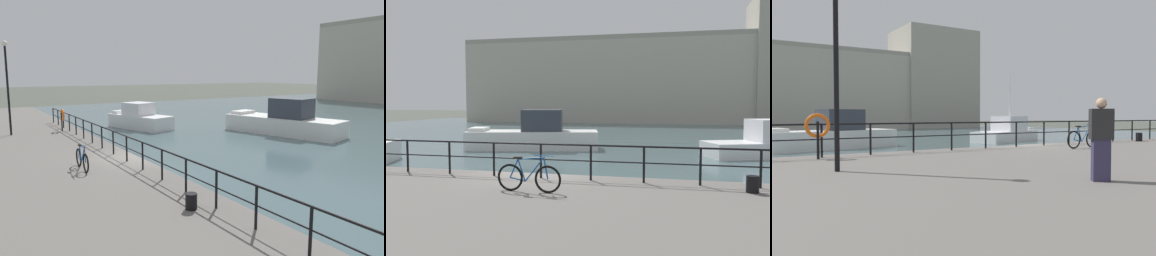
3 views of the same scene
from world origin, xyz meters
TOP-DOWN VIEW (x-y plane):
  - ground_plane at (0.00, 0.00)m, footprint 240.00×240.00m
  - water_basin at (0.00, 30.20)m, footprint 80.00×60.00m
  - harbor_building at (6.17, 52.83)m, footprint 57.99×11.52m
  - moored_blue_motorboat at (-5.27, 14.51)m, footprint 9.47×4.92m
  - quay_railing at (-0.29, -0.75)m, footprint 26.77×0.07m
  - parked_bicycle at (0.82, -2.68)m, footprint 1.77×0.11m
  - mooring_bollard at (6.47, -1.36)m, footprint 0.32×0.32m

SIDE VIEW (x-z plane):
  - ground_plane at x=0.00m, z-range 0.00..0.00m
  - water_basin at x=0.00m, z-range 0.00..0.01m
  - moored_blue_motorboat at x=-5.27m, z-range -0.43..2.35m
  - mooring_bollard at x=6.47m, z-range 1.03..1.47m
  - parked_bicycle at x=0.82m, z-range 0.93..1.91m
  - quay_railing at x=-0.29m, z-range 1.23..2.31m
  - harbor_building at x=6.17m, z-range -2.07..16.23m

